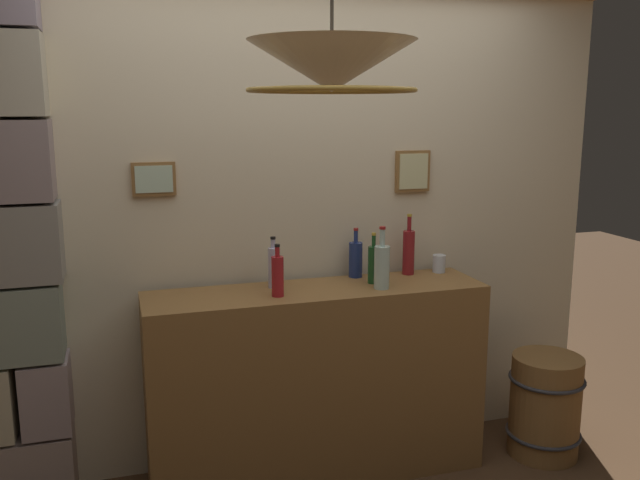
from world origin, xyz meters
TOP-DOWN VIEW (x-y plane):
  - panelled_rear_partition at (0.00, 1.10)m, footprint 3.31×0.15m
  - stone_pillar at (-1.38, 0.97)m, footprint 0.47×0.30m
  - bar_shelf_unit at (0.00, 0.81)m, footprint 1.66×0.41m
  - liquor_bottle_amaro at (-0.21, 0.75)m, footprint 0.06×0.06m
  - liquor_bottle_gin at (0.30, 0.84)m, footprint 0.06×0.06m
  - liquor_bottle_bourbon at (0.26, 0.98)m, footprint 0.07×0.07m
  - liquor_bottle_rum at (0.54, 0.95)m, footprint 0.06×0.06m
  - liquor_bottle_vermouth at (-0.19, 0.90)m, footprint 0.05×0.05m
  - liquor_bottle_rye at (0.30, 0.73)m, footprint 0.07×0.07m
  - glass_tumbler_rocks at (0.72, 0.94)m, footprint 0.07×0.07m
  - pendant_lamp at (-0.19, -0.00)m, footprint 0.57×0.57m
  - wooden_barrel at (1.21, 0.64)m, footprint 0.39×0.39m

SIDE VIEW (x-z plane):
  - wooden_barrel at x=1.21m, z-range 0.00..0.55m
  - bar_shelf_unit at x=0.00m, z-range 0.00..0.97m
  - glass_tumbler_rocks at x=0.72m, z-range 0.97..1.06m
  - liquor_bottle_bourbon at x=0.26m, z-range 0.94..1.19m
  - liquor_bottle_gin at x=0.30m, z-range 0.94..1.19m
  - liquor_bottle_amaro at x=-0.21m, z-range 0.95..1.19m
  - liquor_bottle_vermouth at x=-0.19m, z-range 0.95..1.20m
  - liquor_bottle_rye at x=0.30m, z-range 0.93..1.23m
  - liquor_bottle_rum at x=0.54m, z-range 0.93..1.25m
  - stone_pillar at x=-1.38m, z-range 0.01..2.49m
  - panelled_rear_partition at x=0.00m, z-range 0.08..2.63m
  - pendant_lamp at x=-0.19m, z-range 1.70..2.21m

